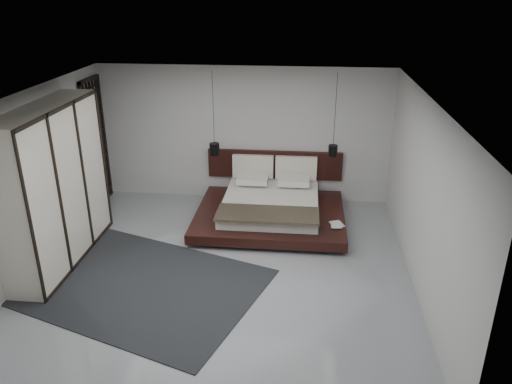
# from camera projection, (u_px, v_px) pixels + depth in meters

# --- Properties ---
(floor) EXTENTS (6.00, 6.00, 0.00)m
(floor) POSITION_uv_depth(u_px,v_px,m) (222.00, 270.00, 8.08)
(floor) COLOR gray
(floor) RESTS_ON ground
(ceiling) EXTENTS (6.00, 6.00, 0.00)m
(ceiling) POSITION_uv_depth(u_px,v_px,m) (217.00, 98.00, 7.00)
(ceiling) COLOR white
(ceiling) RESTS_ON wall_back
(wall_back) EXTENTS (6.00, 0.00, 6.00)m
(wall_back) POSITION_uv_depth(u_px,v_px,m) (244.00, 135.00, 10.29)
(wall_back) COLOR #B5B5B3
(wall_back) RESTS_ON floor
(wall_front) EXTENTS (6.00, 0.00, 6.00)m
(wall_front) POSITION_uv_depth(u_px,v_px,m) (167.00, 309.00, 4.79)
(wall_front) COLOR #B5B5B3
(wall_front) RESTS_ON floor
(wall_left) EXTENTS (0.00, 6.00, 6.00)m
(wall_left) POSITION_uv_depth(u_px,v_px,m) (31.00, 182.00, 7.82)
(wall_left) COLOR #B5B5B3
(wall_left) RESTS_ON floor
(wall_right) EXTENTS (0.00, 6.00, 6.00)m
(wall_right) POSITION_uv_depth(u_px,v_px,m) (423.00, 198.00, 7.26)
(wall_right) COLOR #B5B5B3
(wall_right) RESTS_ON floor
(lattice_screen) EXTENTS (0.05, 0.90, 2.60)m
(lattice_screen) POSITION_uv_depth(u_px,v_px,m) (97.00, 143.00, 10.10)
(lattice_screen) COLOR black
(lattice_screen) RESTS_ON floor
(bed) EXTENTS (2.80, 2.40, 1.08)m
(bed) POSITION_uv_depth(u_px,v_px,m) (271.00, 207.00, 9.66)
(bed) COLOR black
(bed) RESTS_ON floor
(book_lower) EXTENTS (0.29, 0.33, 0.03)m
(book_lower) POSITION_uv_depth(u_px,v_px,m) (332.00, 225.00, 8.95)
(book_lower) COLOR #99724C
(book_lower) RESTS_ON bed
(book_upper) EXTENTS (0.20, 0.27, 0.02)m
(book_upper) POSITION_uv_depth(u_px,v_px,m) (331.00, 225.00, 8.92)
(book_upper) COLOR #99724C
(book_upper) RESTS_ON book_lower
(pendant_left) EXTENTS (0.19, 0.19, 1.64)m
(pendant_left) POSITION_uv_depth(u_px,v_px,m) (215.00, 149.00, 9.79)
(pendant_left) COLOR black
(pendant_left) RESTS_ON ceiling
(pendant_right) EXTENTS (0.17, 0.17, 1.58)m
(pendant_right) POSITION_uv_depth(u_px,v_px,m) (333.00, 150.00, 9.55)
(pendant_right) COLOR black
(pendant_right) RESTS_ON ceiling
(wardrobe) EXTENTS (0.62, 2.64, 2.59)m
(wardrobe) POSITION_uv_depth(u_px,v_px,m) (54.00, 186.00, 7.94)
(wardrobe) COLOR beige
(wardrobe) RESTS_ON floor
(rug) EXTENTS (4.25, 3.62, 0.02)m
(rug) POSITION_uv_depth(u_px,v_px,m) (139.00, 285.00, 7.67)
(rug) COLOR black
(rug) RESTS_ON floor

